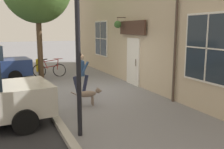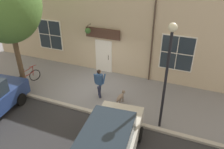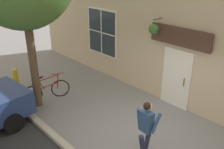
{
  "view_description": "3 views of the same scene",
  "coord_description": "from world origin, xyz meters",
  "px_view_note": "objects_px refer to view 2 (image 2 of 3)",
  "views": [
    {
      "loc": [
        3.26,
        9.37,
        2.49
      ],
      "look_at": [
        -0.21,
        1.62,
        0.94
      ],
      "focal_mm": 40.0,
      "sensor_mm": 36.0,
      "label": 1
    },
    {
      "loc": [
        9.29,
        4.78,
        6.68
      ],
      "look_at": [
        -0.43,
        0.84,
        0.87
      ],
      "focal_mm": 35.0,
      "sensor_mm": 36.0,
      "label": 2
    },
    {
      "loc": [
        4.81,
        3.8,
        4.69
      ],
      "look_at": [
        -0.19,
        -1.57,
        1.43
      ],
      "focal_mm": 40.0,
      "sensor_mm": 36.0,
      "label": 3
    }
  ],
  "objects_px": {
    "dog_on_leash": "(121,97)",
    "street_tree_by_curb": "(6,6)",
    "pedestrian_walking": "(99,81)",
    "parked_car_mid_block": "(108,145)",
    "street_lamp": "(168,64)",
    "leaning_bicycle": "(27,78)"
  },
  "relations": [
    {
      "from": "dog_on_leash",
      "to": "street_tree_by_curb",
      "type": "xyz_separation_m",
      "value": [
        0.75,
        -5.48,
        4.19
      ]
    },
    {
      "from": "pedestrian_walking",
      "to": "parked_car_mid_block",
      "type": "height_order",
      "value": "parked_car_mid_block"
    },
    {
      "from": "street_tree_by_curb",
      "to": "dog_on_leash",
      "type": "bearing_deg",
      "value": 97.76
    },
    {
      "from": "leaning_bicycle",
      "to": "parked_car_mid_block",
      "type": "xyz_separation_m",
      "value": [
        3.35,
        6.52,
        0.5
      ]
    },
    {
      "from": "dog_on_leash",
      "to": "street_lamp",
      "type": "distance_m",
      "value": 3.57
    },
    {
      "from": "pedestrian_walking",
      "to": "street_tree_by_curb",
      "type": "bearing_deg",
      "value": -78.29
    },
    {
      "from": "dog_on_leash",
      "to": "pedestrian_walking",
      "type": "bearing_deg",
      "value": -96.18
    },
    {
      "from": "dog_on_leash",
      "to": "leaning_bicycle",
      "type": "bearing_deg",
      "value": -87.6
    },
    {
      "from": "dog_on_leash",
      "to": "street_tree_by_curb",
      "type": "relative_size",
      "value": 0.16
    },
    {
      "from": "street_tree_by_curb",
      "to": "parked_car_mid_block",
      "type": "relative_size",
      "value": 1.48
    },
    {
      "from": "dog_on_leash",
      "to": "leaning_bicycle",
      "type": "xyz_separation_m",
      "value": [
        0.24,
        -5.68,
        -0.0
      ]
    },
    {
      "from": "leaning_bicycle",
      "to": "parked_car_mid_block",
      "type": "height_order",
      "value": "parked_car_mid_block"
    },
    {
      "from": "dog_on_leash",
      "to": "street_tree_by_curb",
      "type": "bearing_deg",
      "value": -82.24
    },
    {
      "from": "street_tree_by_curb",
      "to": "pedestrian_walking",
      "type": "bearing_deg",
      "value": 101.71
    },
    {
      "from": "leaning_bicycle",
      "to": "parked_car_mid_block",
      "type": "relative_size",
      "value": 0.38
    },
    {
      "from": "leaning_bicycle",
      "to": "dog_on_leash",
      "type": "bearing_deg",
      "value": 92.4
    },
    {
      "from": "pedestrian_walking",
      "to": "dog_on_leash",
      "type": "distance_m",
      "value": 1.37
    },
    {
      "from": "parked_car_mid_block",
      "to": "street_lamp",
      "type": "distance_m",
      "value": 3.67
    },
    {
      "from": "parked_car_mid_block",
      "to": "street_tree_by_curb",
      "type": "bearing_deg",
      "value": -114.2
    },
    {
      "from": "parked_car_mid_block",
      "to": "street_lamp",
      "type": "relative_size",
      "value": 0.96
    },
    {
      "from": "pedestrian_walking",
      "to": "leaning_bicycle",
      "type": "bearing_deg",
      "value": -85.23
    },
    {
      "from": "street_tree_by_curb",
      "to": "street_lamp",
      "type": "distance_m",
      "value": 7.81
    }
  ]
}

